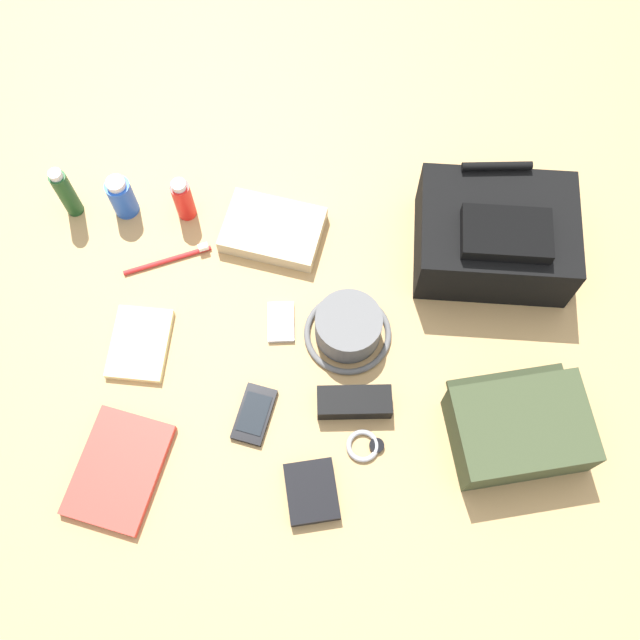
{
  "coord_description": "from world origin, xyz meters",
  "views": [
    {
      "loc": [
        -0.01,
        -0.54,
        1.36
      ],
      "look_at": [
        0.0,
        0.0,
        0.04
      ],
      "focal_mm": 41.24,
      "sensor_mm": 36.0,
      "label": 1
    }
  ],
  "objects_px": {
    "notepad": "(140,344)",
    "media_player": "(281,322)",
    "backpack": "(495,236)",
    "bucket_hat": "(348,328)",
    "folded_towel": "(273,230)",
    "sunscreen_spray": "(183,199)",
    "deodorant_spray": "(122,197)",
    "sunglasses_case": "(354,402)",
    "wallet": "(312,492)",
    "toothbrush": "(172,259)",
    "paperback_novel": "(119,470)",
    "cell_phone": "(254,414)",
    "shampoo_bottle": "(66,193)",
    "wristwatch": "(365,446)",
    "toiletry_pouch": "(519,428)"
  },
  "relations": [
    {
      "from": "backpack",
      "to": "bucket_hat",
      "type": "height_order",
      "value": "backpack"
    },
    {
      "from": "backpack",
      "to": "media_player",
      "type": "height_order",
      "value": "backpack"
    },
    {
      "from": "wallet",
      "to": "sunglasses_case",
      "type": "relative_size",
      "value": 0.79
    },
    {
      "from": "folded_towel",
      "to": "shampoo_bottle",
      "type": "bearing_deg",
      "value": 170.94
    },
    {
      "from": "bucket_hat",
      "to": "paperback_novel",
      "type": "xyz_separation_m",
      "value": [
        -0.43,
        -0.26,
        -0.03
      ]
    },
    {
      "from": "backpack",
      "to": "shampoo_bottle",
      "type": "relative_size",
      "value": 2.33
    },
    {
      "from": "backpack",
      "to": "wristwatch",
      "type": "bearing_deg",
      "value": -124.12
    },
    {
      "from": "toiletry_pouch",
      "to": "wristwatch",
      "type": "distance_m",
      "value": 0.28
    },
    {
      "from": "paperback_novel",
      "to": "notepad",
      "type": "bearing_deg",
      "value": 85.4
    },
    {
      "from": "deodorant_spray",
      "to": "folded_towel",
      "type": "distance_m",
      "value": 0.32
    },
    {
      "from": "bucket_hat",
      "to": "shampoo_bottle",
      "type": "xyz_separation_m",
      "value": [
        -0.57,
        0.3,
        0.03
      ]
    },
    {
      "from": "shampoo_bottle",
      "to": "wristwatch",
      "type": "distance_m",
      "value": 0.79
    },
    {
      "from": "bucket_hat",
      "to": "sunscreen_spray",
      "type": "relative_size",
      "value": 1.53
    },
    {
      "from": "notepad",
      "to": "media_player",
      "type": "bearing_deg",
      "value": 15.25
    },
    {
      "from": "toothbrush",
      "to": "notepad",
      "type": "relative_size",
      "value": 1.2
    },
    {
      "from": "paperback_novel",
      "to": "toothbrush",
      "type": "relative_size",
      "value": 1.35
    },
    {
      "from": "backpack",
      "to": "toiletry_pouch",
      "type": "relative_size",
      "value": 1.24
    },
    {
      "from": "wristwatch",
      "to": "notepad",
      "type": "bearing_deg",
      "value": 154.08
    },
    {
      "from": "notepad",
      "to": "sunglasses_case",
      "type": "relative_size",
      "value": 1.07
    },
    {
      "from": "paperback_novel",
      "to": "toiletry_pouch",
      "type": "bearing_deg",
      "value": 4.23
    },
    {
      "from": "media_player",
      "to": "toothbrush",
      "type": "height_order",
      "value": "toothbrush"
    },
    {
      "from": "notepad",
      "to": "bucket_hat",
      "type": "bearing_deg",
      "value": 8.86
    },
    {
      "from": "backpack",
      "to": "paperback_novel",
      "type": "height_order",
      "value": "backpack"
    },
    {
      "from": "sunscreen_spray",
      "to": "paperback_novel",
      "type": "relative_size",
      "value": 0.47
    },
    {
      "from": "bucket_hat",
      "to": "paperback_novel",
      "type": "relative_size",
      "value": 0.72
    },
    {
      "from": "deodorant_spray",
      "to": "toothbrush",
      "type": "distance_m",
      "value": 0.17
    },
    {
      "from": "media_player",
      "to": "bucket_hat",
      "type": "bearing_deg",
      "value": -11.3
    },
    {
      "from": "media_player",
      "to": "folded_towel",
      "type": "distance_m",
      "value": 0.2
    },
    {
      "from": "deodorant_spray",
      "to": "media_player",
      "type": "height_order",
      "value": "deodorant_spray"
    },
    {
      "from": "shampoo_bottle",
      "to": "sunscreen_spray",
      "type": "xyz_separation_m",
      "value": [
        0.24,
        -0.01,
        -0.01
      ]
    },
    {
      "from": "deodorant_spray",
      "to": "wristwatch",
      "type": "distance_m",
      "value": 0.71
    },
    {
      "from": "shampoo_bottle",
      "to": "deodorant_spray",
      "type": "bearing_deg",
      "value": -0.34
    },
    {
      "from": "wristwatch",
      "to": "toothbrush",
      "type": "xyz_separation_m",
      "value": [
        -0.38,
        0.4,
        0.0
      ]
    },
    {
      "from": "bucket_hat",
      "to": "notepad",
      "type": "relative_size",
      "value": 1.16
    },
    {
      "from": "shampoo_bottle",
      "to": "wallet",
      "type": "distance_m",
      "value": 0.78
    },
    {
      "from": "cell_phone",
      "to": "sunglasses_case",
      "type": "xyz_separation_m",
      "value": [
        0.19,
        0.02,
        0.01
      ]
    },
    {
      "from": "toiletry_pouch",
      "to": "notepad",
      "type": "height_order",
      "value": "toiletry_pouch"
    },
    {
      "from": "wristwatch",
      "to": "sunglasses_case",
      "type": "distance_m",
      "value": 0.08
    },
    {
      "from": "wristwatch",
      "to": "sunscreen_spray",
      "type": "bearing_deg",
      "value": 124.91
    },
    {
      "from": "media_player",
      "to": "wallet",
      "type": "distance_m",
      "value": 0.34
    },
    {
      "from": "deodorant_spray",
      "to": "cell_phone",
      "type": "xyz_separation_m",
      "value": [
        0.28,
        -0.46,
        -0.04
      ]
    },
    {
      "from": "backpack",
      "to": "folded_towel",
      "type": "xyz_separation_m",
      "value": [
        -0.45,
        0.05,
        -0.05
      ]
    },
    {
      "from": "sunglasses_case",
      "to": "wallet",
      "type": "bearing_deg",
      "value": -116.55
    },
    {
      "from": "cell_phone",
      "to": "wallet",
      "type": "distance_m",
      "value": 0.18
    },
    {
      "from": "cell_phone",
      "to": "deodorant_spray",
      "type": "bearing_deg",
      "value": 121.31
    },
    {
      "from": "deodorant_spray",
      "to": "media_player",
      "type": "bearing_deg",
      "value": -39.37
    },
    {
      "from": "wallet",
      "to": "sunglasses_case",
      "type": "xyz_separation_m",
      "value": [
        0.08,
        0.16,
        0.01
      ]
    },
    {
      "from": "wristwatch",
      "to": "wallet",
      "type": "distance_m",
      "value": 0.13
    },
    {
      "from": "shampoo_bottle",
      "to": "wristwatch",
      "type": "height_order",
      "value": "shampoo_bottle"
    },
    {
      "from": "paperback_novel",
      "to": "media_player",
      "type": "relative_size",
      "value": 2.86
    }
  ]
}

